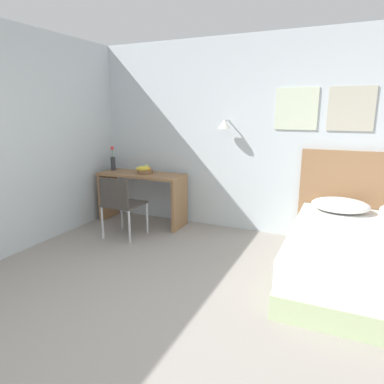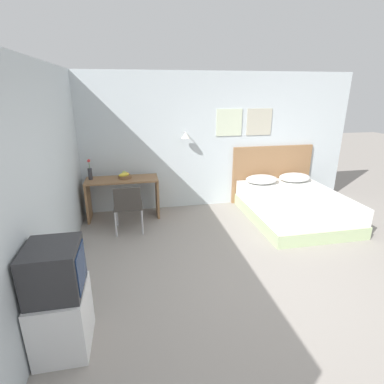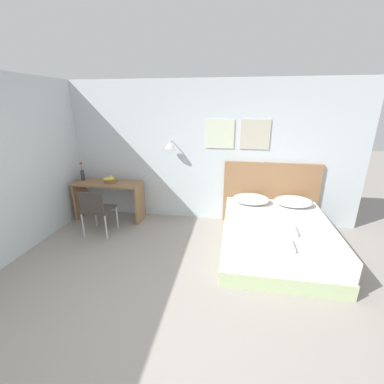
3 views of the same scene
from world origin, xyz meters
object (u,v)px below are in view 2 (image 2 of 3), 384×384
object	(u,v)px
desk_chair	(128,205)
television	(54,270)
desk	(123,190)
tv_stand	(63,319)
pillow_right	(295,177)
flower_vase	(90,172)
bed	(294,207)
pillow_left	(262,179)
folded_towel_mid_bed	(316,207)
folded_towel_near_foot	(308,197)
fruit_bowl	(125,176)
headboard	(272,174)

from	to	relation	value
desk_chair	television	xyz separation A→B (m)	(-0.60, -2.31, 0.33)
desk	tv_stand	bearing A→B (deg)	-99.55
pillow_right	flower_vase	distance (m)	4.05
bed	pillow_left	distance (m)	0.87
pillow_right	folded_towel_mid_bed	distance (m)	1.53
pillow_right	desk	world-z (taller)	desk
folded_towel_mid_bed	tv_stand	world-z (taller)	tv_stand
pillow_right	folded_towel_near_foot	world-z (taller)	pillow_right
folded_towel_mid_bed	tv_stand	distance (m)	3.86
folded_towel_mid_bed	fruit_bowl	xyz separation A→B (m)	(-2.99, 1.49, 0.27)
folded_towel_near_foot	tv_stand	xyz separation A→B (m)	(-3.68, -1.97, -0.24)
folded_towel_near_foot	flower_vase	distance (m)	3.90
tv_stand	flower_vase	bearing A→B (deg)	90.94
pillow_left	desk_chair	distance (m)	2.74
bed	fruit_bowl	world-z (taller)	fruit_bowl
bed	fruit_bowl	distance (m)	3.20
pillow_right	fruit_bowl	size ratio (longest dim) A/B	2.71
flower_vase	television	world-z (taller)	flower_vase
fruit_bowl	television	bearing A→B (deg)	-100.47
headboard	folded_towel_near_foot	size ratio (longest dim) A/B	5.18
flower_vase	folded_towel_mid_bed	bearing A→B (deg)	-23.03
pillow_left	desk	xyz separation A→B (m)	(-2.75, 0.00, -0.05)
desk	fruit_bowl	xyz separation A→B (m)	(0.06, 0.02, 0.27)
desk	television	xyz separation A→B (m)	(-0.50, -2.99, 0.30)
pillow_left	folded_towel_near_foot	xyz separation A→B (m)	(0.42, -1.02, -0.05)
desk_chair	folded_towel_near_foot	bearing A→B (deg)	-6.21
fruit_bowl	tv_stand	xyz separation A→B (m)	(-0.56, -3.01, -0.51)
fruit_bowl	tv_stand	distance (m)	3.10
headboard	television	distance (m)	4.91
flower_vase	pillow_left	bearing A→B (deg)	-1.04
tv_stand	folded_towel_mid_bed	bearing A→B (deg)	23.23
folded_towel_near_foot	television	world-z (taller)	television
pillow_right	television	xyz separation A→B (m)	(-3.98, -2.99, 0.24)
pillow_right	fruit_bowl	bearing A→B (deg)	179.67
folded_towel_near_foot	desk	distance (m)	3.34
pillow_right	folded_towel_near_foot	bearing A→B (deg)	-106.66
pillow_left	desk	size ratio (longest dim) A/B	0.50
bed	folded_towel_near_foot	world-z (taller)	folded_towel_near_foot
tv_stand	television	size ratio (longest dim) A/B	1.24
headboard	desk	xyz separation A→B (m)	(-3.12, -0.31, -0.06)
headboard	desk	world-z (taller)	headboard
folded_towel_near_foot	television	distance (m)	4.18
folded_towel_near_foot	television	bearing A→B (deg)	-151.80
headboard	desk_chair	xyz separation A→B (m)	(-3.02, -1.00, -0.10)
headboard	bed	bearing A→B (deg)	-90.00
desk_chair	tv_stand	world-z (taller)	desk_chair
bed	desk_chair	bearing A→B (deg)	179.35
bed	folded_towel_near_foot	size ratio (longest dim) A/B	5.95
folded_towel_near_foot	television	size ratio (longest dim) A/B	0.68
tv_stand	desk	bearing A→B (deg)	80.45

